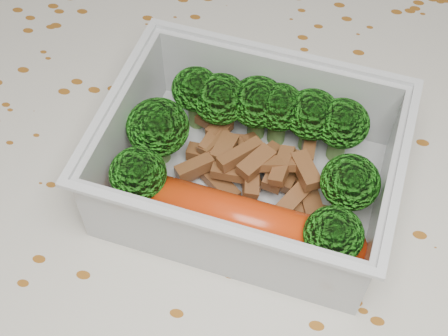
# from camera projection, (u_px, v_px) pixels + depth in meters

# --- Properties ---
(dining_table) EXTENTS (1.40, 0.90, 0.75)m
(dining_table) POSITION_uv_depth(u_px,v_px,m) (222.00, 252.00, 0.51)
(dining_table) COLOR brown
(dining_table) RESTS_ON ground
(tablecloth) EXTENTS (1.46, 0.96, 0.19)m
(tablecloth) POSITION_uv_depth(u_px,v_px,m) (221.00, 221.00, 0.47)
(tablecloth) COLOR beige
(tablecloth) RESTS_ON dining_table
(lunch_container) EXTENTS (0.21, 0.17, 0.07)m
(lunch_container) POSITION_uv_depth(u_px,v_px,m) (249.00, 170.00, 0.42)
(lunch_container) COLOR silver
(lunch_container) RESTS_ON tablecloth
(broccoli_florets) EXTENTS (0.17, 0.13, 0.05)m
(broccoli_florets) POSITION_uv_depth(u_px,v_px,m) (254.00, 134.00, 0.42)
(broccoli_florets) COLOR #608C3F
(broccoli_florets) RESTS_ON lunch_container
(meat_pile) EXTENTS (0.11, 0.09, 0.03)m
(meat_pile) POSITION_uv_depth(u_px,v_px,m) (252.00, 164.00, 0.43)
(meat_pile) COLOR brown
(meat_pile) RESTS_ON lunch_container
(sausage) EXTENTS (0.17, 0.04, 0.03)m
(sausage) POSITION_uv_depth(u_px,v_px,m) (237.00, 220.00, 0.40)
(sausage) COLOR red
(sausage) RESTS_ON lunch_container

